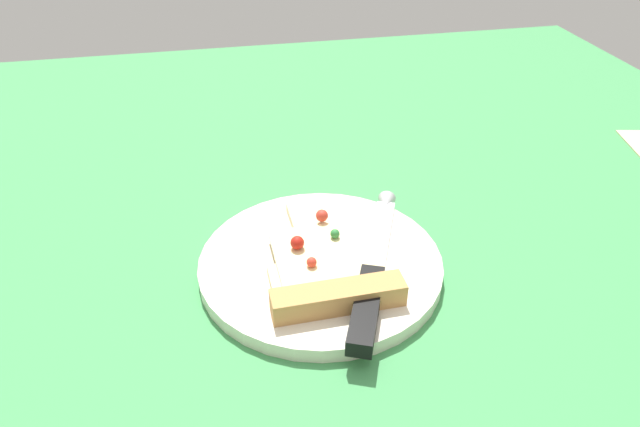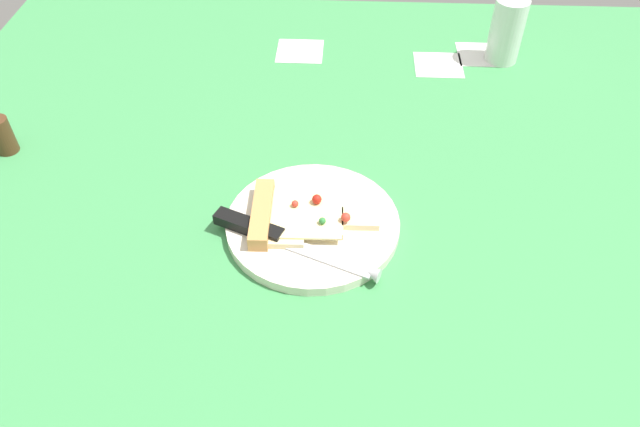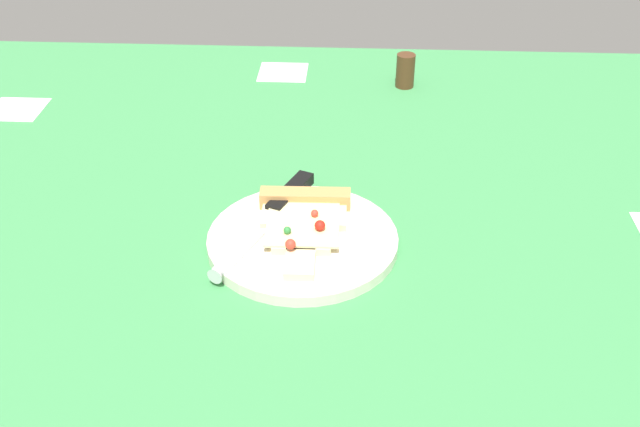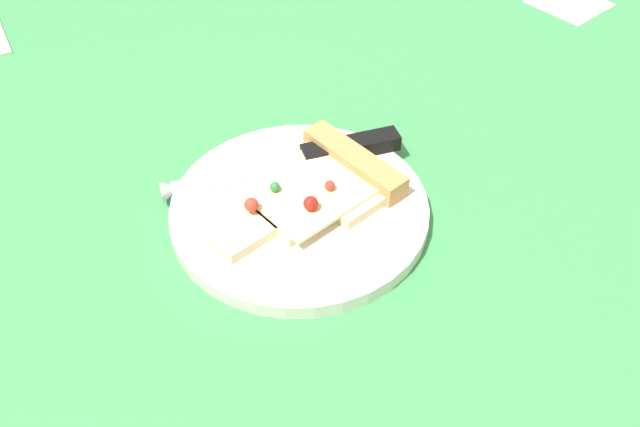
# 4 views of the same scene
# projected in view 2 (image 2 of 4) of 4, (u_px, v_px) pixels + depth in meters

# --- Properties ---
(ground_plane) EXTENTS (1.38, 1.38, 0.03)m
(ground_plane) POSITION_uv_depth(u_px,v_px,m) (323.00, 228.00, 0.87)
(ground_plane) COLOR #3D8C4C
(ground_plane) RESTS_ON ground
(plate) EXTENTS (0.24, 0.24, 0.01)m
(plate) POSITION_uv_depth(u_px,v_px,m) (313.00, 224.00, 0.84)
(plate) COLOR silver
(plate) RESTS_ON ground_plane
(pizza_slice) EXTENTS (0.18, 0.12, 0.03)m
(pizza_slice) POSITION_uv_depth(u_px,v_px,m) (294.00, 216.00, 0.83)
(pizza_slice) COLOR beige
(pizza_slice) RESTS_ON plate
(knife) EXTENTS (0.23, 0.11, 0.02)m
(knife) POSITION_uv_depth(u_px,v_px,m) (278.00, 238.00, 0.81)
(knife) COLOR silver
(knife) RESTS_ON plate
(drinking_glass) EXTENTS (0.06, 0.06, 0.12)m
(drinking_glass) POSITION_uv_depth(u_px,v_px,m) (506.00, 31.00, 1.13)
(drinking_glass) COLOR silver
(drinking_glass) RESTS_ON ground_plane
(pepper_shaker) EXTENTS (0.03, 0.03, 0.06)m
(pepper_shaker) POSITION_uv_depth(u_px,v_px,m) (2.00, 135.00, 0.95)
(pepper_shaker) COLOR #4C2D19
(pepper_shaker) RESTS_ON ground_plane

